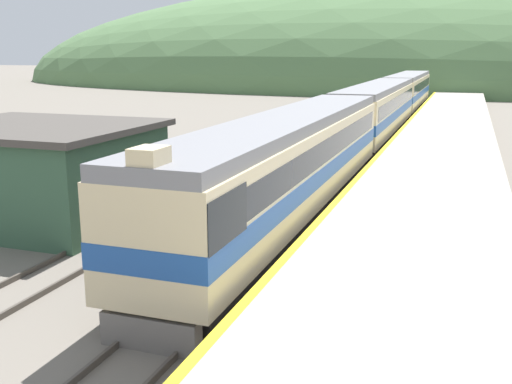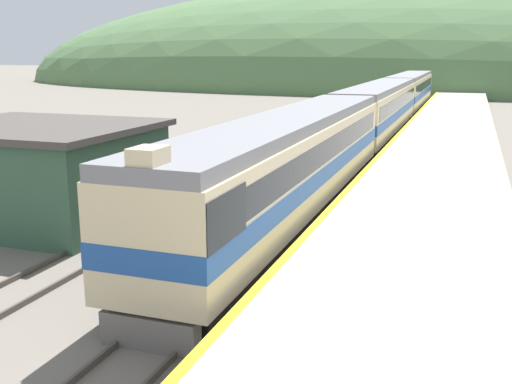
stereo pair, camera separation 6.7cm
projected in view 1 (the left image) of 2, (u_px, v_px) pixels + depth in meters
name	position (u px, v px, depth m)	size (l,w,h in m)	color
track_main	(401.00, 116.00, 59.34)	(1.52, 180.00, 0.16)	#4C443D
track_siding	(352.00, 115.00, 60.92)	(1.52, 180.00, 0.16)	#4C443D
platform	(445.00, 142.00, 39.29)	(6.14, 140.00, 1.12)	#9E9689
distant_hills	(436.00, 85.00, 118.02)	(182.14, 81.96, 40.38)	#517547
station_shed	(37.00, 172.00, 22.85)	(8.27, 7.17, 3.68)	#385B42
express_train_lead_car	(288.00, 165.00, 22.27)	(2.98, 22.00, 4.41)	black
carriage_second	(378.00, 110.00, 43.44)	(2.97, 21.85, 4.05)	black
carriage_third	(408.00, 91.00, 64.32)	(2.97, 21.85, 4.05)	black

